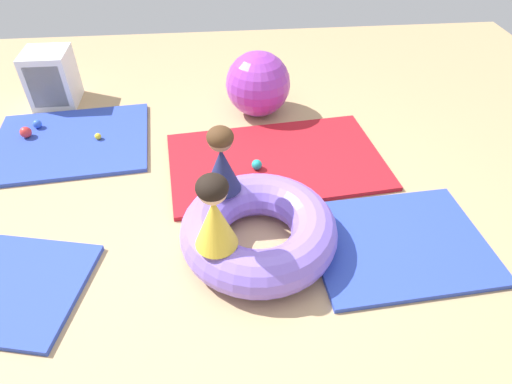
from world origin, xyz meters
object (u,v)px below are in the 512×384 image
(play_ball_yellow, at_px, (98,136))
(exercise_ball_large, at_px, (258,84))
(inflatable_cushion, at_px, (259,231))
(child_in_navy, at_px, (222,160))
(child_in_yellow, at_px, (214,213))
(play_ball_blue, at_px, (37,124))
(storage_cube, at_px, (51,79))
(play_ball_teal, at_px, (257,165))
(play_ball_red, at_px, (26,132))

(play_ball_yellow, relative_size, exercise_ball_large, 0.09)
(inflatable_cushion, bearing_deg, child_in_navy, 127.53)
(child_in_yellow, distance_m, play_ball_blue, 2.61)
(inflatable_cushion, relative_size, play_ball_yellow, 18.00)
(child_in_navy, relative_size, storage_cube, 0.90)
(child_in_yellow, bearing_deg, play_ball_teal, 48.97)
(inflatable_cushion, bearing_deg, play_ball_red, 142.85)
(play_ball_blue, relative_size, exercise_ball_large, 0.13)
(exercise_ball_large, height_order, storage_cube, exercise_ball_large)
(child_in_yellow, height_order, exercise_ball_large, child_in_yellow)
(play_ball_teal, distance_m, storage_cube, 2.44)
(storage_cube, bearing_deg, child_in_yellow, -56.58)
(exercise_ball_large, distance_m, storage_cube, 2.14)
(play_ball_teal, bearing_deg, inflatable_cushion, -94.58)
(storage_cube, bearing_deg, play_ball_red, -98.91)
(child_in_navy, xyz_separation_m, play_ball_yellow, (-1.14, 1.15, -0.49))
(child_in_navy, bearing_deg, inflatable_cushion, 73.30)
(child_in_yellow, bearing_deg, play_ball_blue, 108.26)
(play_ball_blue, height_order, storage_cube, storage_cube)
(play_ball_blue, distance_m, play_ball_yellow, 0.66)
(inflatable_cushion, bearing_deg, child_in_yellow, -140.72)
(play_ball_red, height_order, exercise_ball_large, exercise_ball_large)
(play_ball_blue, bearing_deg, child_in_yellow, -48.86)
(play_ball_blue, distance_m, exercise_ball_large, 2.17)
(child_in_yellow, height_order, play_ball_red, child_in_yellow)
(child_in_yellow, relative_size, play_ball_teal, 5.93)
(child_in_yellow, distance_m, play_ball_teal, 1.24)
(exercise_ball_large, bearing_deg, play_ball_yellow, -165.08)
(play_ball_red, bearing_deg, inflatable_cushion, -37.15)
(child_in_navy, bearing_deg, play_ball_teal, -172.15)
(play_ball_teal, xyz_separation_m, play_ball_blue, (-2.04, 0.85, -0.00))
(child_in_navy, xyz_separation_m, child_in_yellow, (-0.06, -0.53, 0.01))
(child_in_navy, relative_size, play_ball_blue, 6.10)
(inflatable_cushion, height_order, play_ball_yellow, inflatable_cushion)
(child_in_yellow, relative_size, play_ball_red, 5.08)
(child_in_yellow, bearing_deg, storage_cube, 100.54)
(play_ball_red, xyz_separation_m, play_ball_blue, (0.06, 0.16, -0.01))
(play_ball_yellow, height_order, exercise_ball_large, exercise_ball_large)
(child_in_navy, distance_m, play_ball_yellow, 1.69)
(child_in_yellow, relative_size, play_ball_blue, 6.39)
(inflatable_cushion, xyz_separation_m, child_in_navy, (-0.23, 0.29, 0.40))
(play_ball_red, bearing_deg, play_ball_teal, -18.20)
(inflatable_cushion, height_order, play_ball_red, inflatable_cushion)
(child_in_navy, height_order, play_ball_blue, child_in_navy)
(play_ball_yellow, distance_m, exercise_ball_large, 1.61)
(child_in_yellow, xyz_separation_m, play_ball_teal, (0.36, 1.09, -0.49))
(child_in_yellow, xyz_separation_m, exercise_ball_large, (0.46, 2.09, -0.26))
(inflatable_cushion, xyz_separation_m, storage_cube, (-1.93, 2.25, 0.12))
(play_ball_blue, distance_m, storage_cube, 0.59)
(play_ball_teal, relative_size, exercise_ball_large, 0.14)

